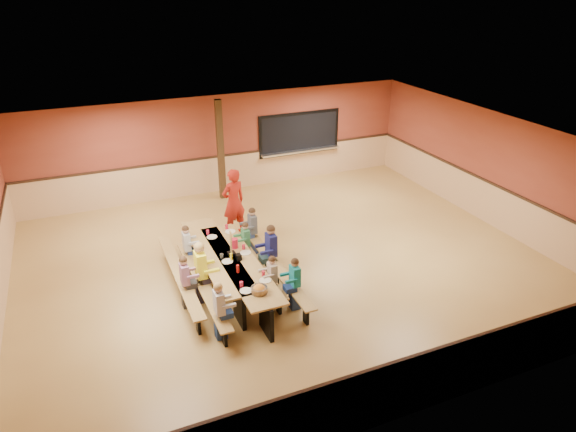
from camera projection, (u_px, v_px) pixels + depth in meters
name	position (u px, v px, depth m)	size (l,w,h in m)	color
ground	(285.00, 263.00, 12.13)	(12.00, 12.00, 0.00)	olive
room_envelope	(285.00, 238.00, 11.83)	(12.04, 10.04, 3.02)	brown
kitchen_pass_through	(299.00, 135.00, 16.54)	(2.78, 0.28, 1.38)	black
structural_post	(221.00, 150.00, 15.07)	(0.18, 0.18, 3.00)	#312010
cafeteria_table_main	(240.00, 270.00, 10.83)	(1.91, 3.70, 0.74)	#A37C40
cafeteria_table_second	(217.00, 262.00, 11.15)	(1.91, 3.70, 0.74)	#A37C40
seated_child_white_left	(220.00, 311.00, 9.42)	(0.35, 0.29, 1.18)	#BBBBC1
seated_adult_yellow	(201.00, 273.00, 10.49)	(0.43, 0.35, 1.34)	#FDF92B
seated_child_grey_left	(187.00, 249.00, 11.60)	(0.33, 0.27, 1.13)	#B1B1B1
seated_child_teal_right	(295.00, 284.00, 10.27)	(0.34, 0.28, 1.14)	teal
seated_child_navy_right	(271.00, 252.00, 11.32)	(0.40, 0.33, 1.28)	navy
seated_child_char_right	(253.00, 231.00, 12.36)	(0.35, 0.29, 1.18)	#4A4C53
seated_child_purple_sec	(185.00, 282.00, 10.33)	(0.34, 0.28, 1.15)	#9D698F
seated_child_green_sec	(246.00, 245.00, 11.81)	(0.32, 0.26, 1.10)	#347345
seated_child_tan_sec	(272.00, 281.00, 10.43)	(0.32, 0.26, 1.10)	tan
standing_woman	(234.00, 202.00, 13.16)	(0.65, 0.43, 1.79)	#B21F14
punch_pitcher	(234.00, 243.00, 11.24)	(0.16, 0.16, 0.22)	red
chip_bowl	(259.00, 289.00, 9.66)	(0.32, 0.32, 0.15)	orange
napkin_dispenser	(239.00, 257.00, 10.79)	(0.10, 0.14, 0.13)	black
condiment_mustard	(231.00, 257.00, 10.75)	(0.06, 0.06, 0.17)	yellow
condiment_ketchup	(238.00, 269.00, 10.32)	(0.06, 0.06, 0.17)	#B2140F
table_paddle	(231.00, 249.00, 10.95)	(0.16, 0.16, 0.56)	black
place_settings	(239.00, 259.00, 10.72)	(0.65, 3.30, 0.11)	beige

